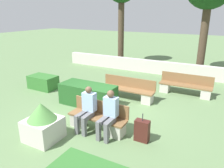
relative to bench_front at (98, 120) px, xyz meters
name	(u,v)px	position (x,y,z in m)	size (l,w,h in m)	color
ground_plane	(101,112)	(-0.51, 1.01, -0.31)	(60.00, 60.00, 0.00)	#607F51
perimeter_wall	(154,67)	(-0.51, 6.74, 0.04)	(11.25, 0.30, 0.71)	beige
bench_front	(98,120)	(0.00, 0.00, 0.00)	(1.76, 0.48, 0.83)	brown
bench_left_side	(127,91)	(-0.25, 2.57, 0.02)	(2.17, 0.48, 0.83)	brown
bench_right_side	(185,87)	(1.66, 4.14, 0.01)	(2.10, 0.49, 0.83)	brown
person_seated_man	(109,112)	(0.44, -0.14, 0.39)	(0.38, 0.63, 1.30)	slate
person_seated_woman	(87,107)	(-0.27, -0.14, 0.39)	(0.38, 0.63, 1.29)	slate
hedge_block_near_left	(88,95)	(-1.26, 1.34, 0.08)	(2.05, 0.86, 0.78)	#235623
hedge_block_mid_left	(43,82)	(-4.06, 1.90, -0.02)	(1.24, 0.75, 0.59)	#33702D
planter_corner_right	(43,122)	(-1.00, -1.13, 0.19)	(0.85, 0.85, 1.05)	beige
suitcase	(142,131)	(1.34, 0.05, -0.02)	(0.38, 0.21, 0.79)	#471E19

